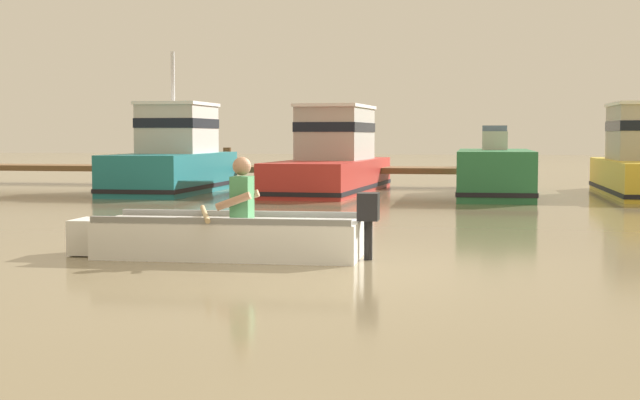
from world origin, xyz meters
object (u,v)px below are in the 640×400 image
(rowboat_with_person, at_px, (224,236))
(moored_boat_red, at_px, (333,160))
(moored_boat_teal, at_px, (174,159))
(moored_boat_green, at_px, (495,174))

(rowboat_with_person, distance_m, moored_boat_red, 12.78)
(moored_boat_teal, distance_m, moored_boat_green, 8.02)
(moored_boat_teal, bearing_deg, moored_boat_red, 13.98)
(moored_boat_red, height_order, moored_boat_green, moored_boat_red)
(rowboat_with_person, xyz_separation_m, moored_boat_green, (3.03, 11.45, 0.28))
(moored_boat_teal, distance_m, moored_boat_red, 4.04)
(moored_boat_teal, xyz_separation_m, moored_boat_green, (8.01, -0.30, -0.31))
(rowboat_with_person, relative_size, moored_boat_teal, 0.70)
(rowboat_with_person, xyz_separation_m, moored_boat_red, (-1.06, 12.72, 0.56))
(rowboat_with_person, bearing_deg, moored_boat_green, 75.17)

